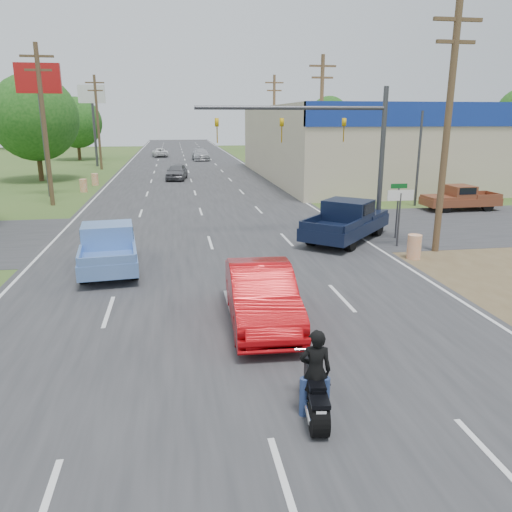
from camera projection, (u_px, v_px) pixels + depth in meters
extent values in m
plane|color=#375421|center=(286.00, 489.00, 7.73)|extent=(200.00, 200.00, 0.00)
cube|color=#2D2D30|center=(191.00, 181.00, 45.77)|extent=(15.00, 180.00, 0.02)
cube|color=#2D2D30|center=(207.00, 233.00, 24.85)|extent=(120.00, 10.00, 0.02)
cube|color=brown|center=(511.00, 269.00, 18.94)|extent=(8.00, 18.00, 0.01)
cube|color=#B7A88C|center=(512.00, 141.00, 49.85)|extent=(50.00, 28.00, 6.60)
cylinder|color=#4C3823|center=(447.00, 132.00, 20.23)|extent=(0.28, 0.28, 10.00)
cube|color=#4C3823|center=(458.00, 19.00, 19.11)|extent=(2.00, 0.14, 0.14)
cube|color=#4C3823|center=(456.00, 42.00, 19.32)|extent=(1.60, 0.14, 0.14)
cylinder|color=#4C3823|center=(321.00, 126.00, 37.35)|extent=(0.28, 0.28, 10.00)
cube|color=#4C3823|center=(323.00, 66.00, 36.23)|extent=(2.00, 0.14, 0.14)
cube|color=#4C3823|center=(322.00, 78.00, 36.44)|extent=(1.60, 0.14, 0.14)
cylinder|color=#4C3823|center=(274.00, 123.00, 54.47)|extent=(0.28, 0.28, 10.00)
cube|color=#4C3823|center=(274.00, 83.00, 53.35)|extent=(2.00, 0.14, 0.14)
cube|color=#4C3823|center=(274.00, 91.00, 53.56)|extent=(1.60, 0.14, 0.14)
cylinder|color=#4C3823|center=(44.00, 127.00, 31.55)|extent=(0.28, 0.28, 10.00)
cube|color=#4C3823|center=(37.00, 56.00, 30.43)|extent=(2.00, 0.14, 0.14)
cube|color=#4C3823|center=(38.00, 70.00, 30.65)|extent=(1.60, 0.14, 0.14)
cylinder|color=#4C3823|center=(98.00, 123.00, 54.38)|extent=(0.28, 0.28, 10.00)
cube|color=#4C3823|center=(95.00, 83.00, 53.26)|extent=(2.00, 0.14, 0.14)
cube|color=#4C3823|center=(95.00, 90.00, 53.47)|extent=(1.60, 0.14, 0.14)
cylinder|color=#422D19|center=(40.00, 163.00, 45.15)|extent=(0.44, 0.44, 3.24)
sphere|color=#174614|center=(35.00, 118.00, 44.10)|extent=(7.56, 7.56, 7.56)
cylinder|color=#422D19|center=(79.00, 149.00, 67.92)|extent=(0.44, 0.44, 2.88)
sphere|color=#174614|center=(76.00, 123.00, 66.98)|extent=(6.72, 6.72, 6.72)
cylinder|color=#422D19|center=(328.00, 137.00, 102.27)|extent=(0.44, 0.44, 3.42)
sphere|color=#174614|center=(329.00, 116.00, 101.16)|extent=(7.98, 7.98, 7.98)
cylinder|color=#422D19|center=(18.00, 138.00, 92.94)|extent=(0.44, 0.44, 3.78)
sphere|color=#174614|center=(15.00, 113.00, 91.70)|extent=(8.82, 8.82, 8.82)
cylinder|color=orange|center=(414.00, 247.00, 20.25)|extent=(0.56, 0.56, 1.00)
cylinder|color=orange|center=(352.00, 210.00, 28.39)|extent=(0.56, 0.56, 1.00)
cylinder|color=orange|center=(83.00, 186.00, 38.62)|extent=(0.56, 0.56, 1.00)
cylinder|color=orange|center=(95.00, 179.00, 42.47)|extent=(0.56, 0.56, 1.00)
cylinder|color=#3F3F44|center=(44.00, 133.00, 35.34)|extent=(0.30, 0.30, 9.00)
cube|color=#B21414|center=(38.00, 78.00, 34.35)|extent=(3.00, 0.35, 2.00)
cylinder|color=#3F3F44|center=(94.00, 127.00, 58.16)|extent=(0.30, 0.30, 9.00)
cube|color=white|center=(91.00, 94.00, 57.18)|extent=(3.00, 0.35, 2.00)
cylinder|color=#3F3F44|center=(399.00, 220.00, 21.99)|extent=(0.08, 0.08, 2.40)
cube|color=white|center=(401.00, 195.00, 21.70)|extent=(1.20, 0.05, 0.45)
cylinder|color=#3F3F44|center=(397.00, 214.00, 23.51)|extent=(0.08, 0.08, 2.40)
cube|color=#0C591E|center=(399.00, 186.00, 23.17)|extent=(0.80, 0.04, 0.22)
cylinder|color=#3F3F44|center=(382.00, 162.00, 24.28)|extent=(0.24, 0.24, 7.00)
cylinder|color=#3F3F44|center=(293.00, 108.00, 22.91)|extent=(9.00, 0.18, 0.18)
imported|color=gold|center=(344.00, 118.00, 23.42)|extent=(0.18, 0.40, 1.10)
imported|color=gold|center=(282.00, 118.00, 22.96)|extent=(0.18, 0.40, 1.10)
imported|color=gold|center=(217.00, 118.00, 22.49)|extent=(0.18, 0.40, 1.10)
imported|color=#AF080C|center=(261.00, 296.00, 13.77)|extent=(1.93, 5.02, 1.63)
cylinder|color=black|center=(319.00, 418.00, 8.98)|extent=(0.41, 0.70, 0.66)
cylinder|color=black|center=(309.00, 378.00, 10.38)|extent=(0.21, 0.67, 0.66)
cube|color=black|center=(314.00, 383.00, 9.62)|extent=(0.38, 1.22, 0.30)
cube|color=black|center=(312.00, 367.00, 9.81)|extent=(0.33, 0.58, 0.22)
cube|color=black|center=(316.00, 383.00, 9.29)|extent=(0.37, 0.59, 0.10)
cylinder|color=white|center=(311.00, 349.00, 10.04)|extent=(0.65, 0.14, 0.05)
cube|color=white|center=(321.00, 415.00, 8.71)|extent=(0.18, 0.04, 0.12)
imported|color=black|center=(315.00, 376.00, 9.42)|extent=(0.66, 0.48, 1.69)
cylinder|color=black|center=(88.00, 250.00, 20.15)|extent=(0.38, 0.83, 0.80)
cylinder|color=black|center=(131.00, 247.00, 20.57)|extent=(0.38, 0.83, 0.80)
cylinder|color=black|center=(84.00, 272.00, 17.24)|extent=(0.38, 0.83, 0.80)
cylinder|color=black|center=(133.00, 269.00, 17.67)|extent=(0.38, 0.83, 0.80)
cube|color=#618BD0|center=(109.00, 253.00, 18.85)|extent=(2.53, 5.38, 0.52)
cube|color=#618BD0|center=(109.00, 236.00, 20.21)|extent=(2.09, 2.16, 0.18)
cube|color=#618BD0|center=(108.00, 235.00, 18.76)|extent=(1.99, 1.74, 0.85)
cube|color=black|center=(107.00, 231.00, 18.72)|extent=(2.00, 1.44, 0.45)
cube|color=#618BD0|center=(107.00, 261.00, 16.37)|extent=(1.84, 0.27, 0.30)
cylinder|color=black|center=(342.00, 223.00, 25.18)|extent=(0.83, 0.87, 0.88)
cylinder|color=black|center=(377.00, 227.00, 24.23)|extent=(0.83, 0.87, 0.88)
cylinder|color=black|center=(312.00, 236.00, 22.40)|extent=(0.83, 0.87, 0.88)
cylinder|color=black|center=(350.00, 241.00, 21.45)|extent=(0.83, 0.87, 0.88)
cube|color=black|center=(346.00, 226.00, 23.25)|extent=(5.43, 5.71, 0.57)
cube|color=black|center=(360.00, 213.00, 24.54)|extent=(3.00, 3.00, 0.20)
cube|color=black|center=(348.00, 210.00, 23.14)|extent=(2.64, 2.62, 0.93)
cube|color=black|center=(348.00, 207.00, 23.10)|extent=(2.45, 2.39, 0.49)
cube|color=black|center=(321.00, 228.00, 20.86)|extent=(1.56, 1.41, 0.33)
cylinder|color=black|center=(446.00, 207.00, 30.07)|extent=(0.72, 0.29, 0.72)
cylinder|color=black|center=(433.00, 203.00, 31.50)|extent=(0.72, 0.29, 0.72)
cylinder|color=black|center=(488.00, 206.00, 30.57)|extent=(0.72, 0.29, 0.72)
cylinder|color=black|center=(473.00, 202.00, 31.99)|extent=(0.72, 0.29, 0.72)
cube|color=brown|center=(460.00, 201.00, 30.98)|extent=(4.71, 1.90, 0.47)
cube|color=brown|center=(440.00, 197.00, 30.65)|extent=(1.81, 1.74, 0.16)
cube|color=brown|center=(460.00, 192.00, 30.80)|extent=(1.44, 1.68, 0.76)
cube|color=black|center=(460.00, 189.00, 30.77)|extent=(1.16, 1.71, 0.40)
cube|color=brown|center=(494.00, 195.00, 31.29)|extent=(0.11, 1.65, 0.27)
imported|color=#5B5B61|center=(177.00, 172.00, 46.19)|extent=(2.30, 4.47, 1.45)
imported|color=#B2B2B7|center=(201.00, 154.00, 67.69)|extent=(2.37, 5.47, 1.57)
imported|color=white|center=(160.00, 153.00, 73.56)|extent=(2.70, 4.70, 1.23)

